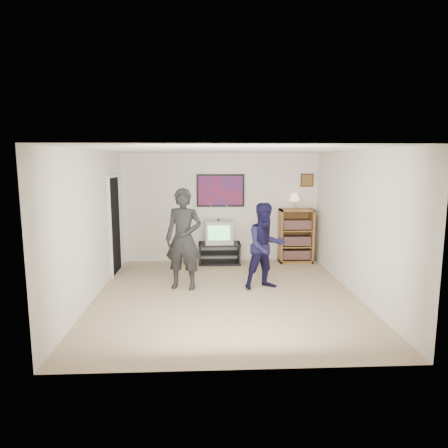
{
  "coord_description": "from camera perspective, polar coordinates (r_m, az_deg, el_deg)",
  "views": [
    {
      "loc": [
        -0.36,
        -6.65,
        2.32
      ],
      "look_at": [
        -0.0,
        0.72,
        1.15
      ],
      "focal_mm": 32.0,
      "sensor_mm": 36.0,
      "label": 1
    }
  ],
  "objects": [
    {
      "name": "controller_left",
      "position": [
        7.47,
        -5.49,
        -0.29
      ],
      "size": [
        0.09,
        0.13,
        0.04
      ],
      "primitive_type": "cube",
      "rotation": [
        0.0,
        0.0,
        -0.43
      ],
      "color": "white",
      "rests_on": "person_tall"
    },
    {
      "name": "small_picture",
      "position": [
        9.44,
        11.79,
        6.14
      ],
      "size": [
        0.3,
        0.03,
        0.3
      ],
      "primitive_type": "cube",
      "color": "black",
      "rests_on": "room_shell"
    },
    {
      "name": "poster",
      "position": [
        9.16,
        -0.5,
        4.81
      ],
      "size": [
        1.1,
        0.03,
        0.75
      ],
      "primitive_type": "cube",
      "color": "black",
      "rests_on": "room_shell"
    },
    {
      "name": "person_tall",
      "position": [
        7.26,
        -5.79,
        -2.14
      ],
      "size": [
        0.76,
        0.59,
        1.85
      ],
      "primitive_type": "imported",
      "rotation": [
        0.0,
        0.0,
        -0.24
      ],
      "color": "black",
      "rests_on": "room_shell"
    },
    {
      "name": "air_vent",
      "position": [
        9.14,
        -3.97,
        6.66
      ],
      "size": [
        0.28,
        0.02,
        0.14
      ],
      "primitive_type": "cube",
      "color": "white",
      "rests_on": "room_shell"
    },
    {
      "name": "person_short",
      "position": [
        7.29,
        5.94,
        -3.16
      ],
      "size": [
        0.92,
        0.81,
        1.58
      ],
      "primitive_type": "imported",
      "rotation": [
        0.0,
        0.0,
        0.31
      ],
      "color": "black",
      "rests_on": "room_shell"
    },
    {
      "name": "media_stand",
      "position": [
        9.13,
        -0.65,
        -4.19
      ],
      "size": [
        0.95,
        0.53,
        0.47
      ],
      "rotation": [
        0.0,
        0.0,
        -0.01
      ],
      "color": "black",
      "rests_on": "room_shell"
    },
    {
      "name": "bookshelf",
      "position": [
        9.33,
        10.21,
        -1.66
      ],
      "size": [
        0.75,
        0.43,
        1.24
      ],
      "primitive_type": null,
      "color": "brown",
      "rests_on": "room_shell"
    },
    {
      "name": "doorway",
      "position": [
        8.57,
        -15.36,
        -0.19
      ],
      "size": [
        0.03,
        0.85,
        2.0
      ],
      "primitive_type": "cube",
      "color": "black",
      "rests_on": "room_shell"
    },
    {
      "name": "controller_right",
      "position": [
        7.45,
        5.83,
        -0.92
      ],
      "size": [
        0.04,
        0.13,
        0.04
      ],
      "primitive_type": "cube",
      "rotation": [
        0.0,
        0.0,
        -0.05
      ],
      "color": "white",
      "rests_on": "person_short"
    },
    {
      "name": "table_lamp",
      "position": [
        9.19,
        10.02,
        3.25
      ],
      "size": [
        0.23,
        0.23,
        0.37
      ],
      "primitive_type": null,
      "color": "#FFDEC1",
      "rests_on": "bookshelf"
    },
    {
      "name": "crt_television",
      "position": [
        9.03,
        -0.76,
        -1.12
      ],
      "size": [
        0.64,
        0.55,
        0.52
      ],
      "primitive_type": null,
      "rotation": [
        0.0,
        0.0,
        0.04
      ],
      "color": "#ABAAA5",
      "rests_on": "media_stand"
    },
    {
      "name": "room_shell",
      "position": [
        7.09,
        0.19,
        0.32
      ],
      "size": [
        4.51,
        5.0,
        2.51
      ],
      "color": "#917A5C",
      "rests_on": "ground"
    }
  ]
}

